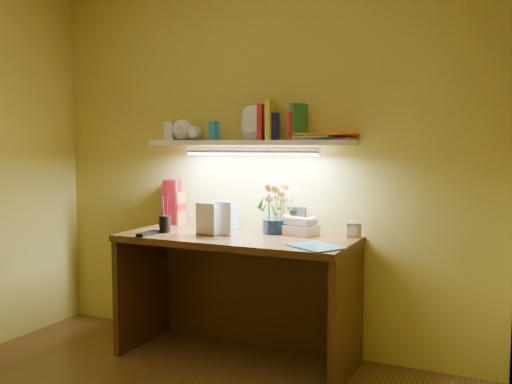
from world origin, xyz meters
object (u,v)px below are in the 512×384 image
desk (236,298)px  desk_clock (354,230)px  whisky_bottle (178,204)px  flower_bouquet (276,208)px  telephone (300,225)px

desk → desk_clock: desk_clock is taller
desk → whisky_bottle: 0.81m
whisky_bottle → desk_clock: bearing=-0.8°
flower_bouquet → whisky_bottle: 0.75m
telephone → desk_clock: (0.32, 0.05, -0.02)m
telephone → desk: bearing=-137.2°
desk → telephone: bearing=30.1°
flower_bouquet → desk_clock: 0.49m
desk → desk_clock: bearing=20.0°
flower_bouquet → telephone: (0.15, -0.00, -0.09)m
flower_bouquet → whisky_bottle: size_ratio=1.08×
flower_bouquet → telephone: size_ratio=1.53×
flower_bouquet → desk_clock: flower_bouquet is taller
desk_clock → telephone: bearing=169.2°
telephone → desk_clock: 0.32m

